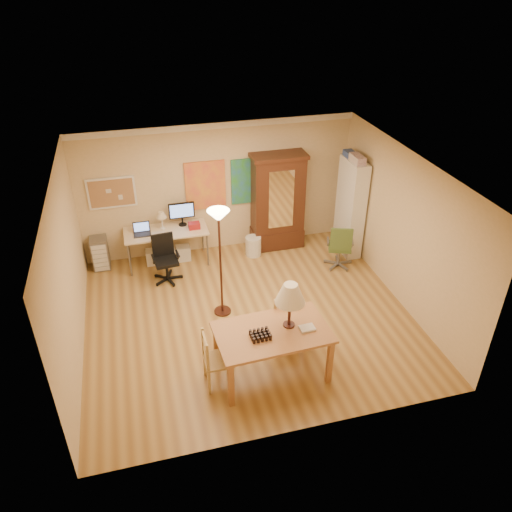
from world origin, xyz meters
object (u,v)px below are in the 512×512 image
object	(u,v)px
armoire	(278,208)
bookshelf	(350,207)
office_chair_black	(167,268)
dining_table	(279,321)
computer_desk	(168,242)
office_chair_green	(339,255)

from	to	relation	value
armoire	bookshelf	xyz separation A→B (m)	(1.36, -0.58, 0.11)
office_chair_black	armoire	bearing A→B (deg)	16.61
office_chair_black	armoire	xyz separation A→B (m)	(2.42, 0.72, 0.64)
dining_table	armoire	distance (m)	3.78
computer_desk	bookshelf	distance (m)	3.73
office_chair_green	bookshelf	bearing A→B (deg)	53.23
computer_desk	office_chair_green	bearing A→B (deg)	-17.93
dining_table	office_chair_green	world-z (taller)	dining_table
dining_table	armoire	bearing A→B (deg)	73.32
bookshelf	office_chair_black	bearing A→B (deg)	-177.78
office_chair_black	office_chair_green	xyz separation A→B (m)	(3.36, -0.41, 0.01)
dining_table	office_chair_black	size ratio (longest dim) A/B	1.81
computer_desk	bookshelf	size ratio (longest dim) A/B	0.81
office_chair_black	dining_table	bearing A→B (deg)	-65.29
computer_desk	office_chair_black	world-z (taller)	computer_desk
computer_desk	office_chair_black	size ratio (longest dim) A/B	1.76
office_chair_black	bookshelf	xyz separation A→B (m)	(3.78, 0.15, 0.75)
dining_table	computer_desk	size ratio (longest dim) A/B	1.03
dining_table	office_chair_green	distance (m)	3.29
dining_table	bookshelf	world-z (taller)	bookshelf
bookshelf	dining_table	bearing A→B (deg)	-128.76
bookshelf	armoire	bearing A→B (deg)	157.07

